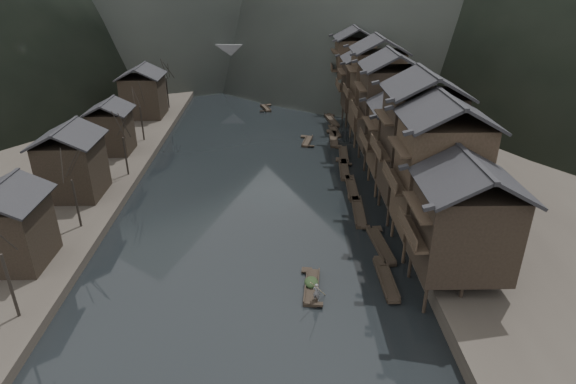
{
  "coord_description": "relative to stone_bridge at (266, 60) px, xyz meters",
  "views": [
    {
      "loc": [
        2.78,
        -40.63,
        25.08
      ],
      "look_at": [
        3.75,
        6.87,
        2.5
      ],
      "focal_mm": 30.0,
      "sensor_mm": 36.0,
      "label": 1
    }
  ],
  "objects": [
    {
      "name": "bamboo_pole",
      "position": [
        5.93,
        -81.03,
        -1.34
      ],
      "size": [
        1.68,
        2.56,
        3.31
      ],
      "primitive_type": "cylinder",
      "rotation": [
        0.74,
        0.0,
        -0.57
      ],
      "color": "#8C7A51",
      "rests_on": "boatman"
    },
    {
      "name": "water",
      "position": [
        0.0,
        -72.0,
        -5.11
      ],
      "size": [
        300.0,
        300.0,
        0.0
      ],
      "primitive_type": "plane",
      "color": "black",
      "rests_on": "ground"
    },
    {
      "name": "boatman",
      "position": [
        5.73,
        -81.03,
        -3.83
      ],
      "size": [
        0.73,
        0.65,
        1.67
      ],
      "primitive_type": "imported",
      "rotation": [
        0.0,
        0.0,
        2.62
      ],
      "color": "#59595C",
      "rests_on": "hero_sampan"
    },
    {
      "name": "left_bank",
      "position": [
        -35.0,
        -32.0,
        -4.51
      ],
      "size": [
        40.0,
        200.0,
        1.2
      ],
      "primitive_type": "cube",
      "color": "#2D2823",
      "rests_on": "ground"
    },
    {
      "name": "right_bank",
      "position": [
        35.0,
        -32.0,
        -4.21
      ],
      "size": [
        40.0,
        200.0,
        1.8
      ],
      "primitive_type": "cube",
      "color": "#2D2823",
      "rests_on": "ground"
    },
    {
      "name": "bare_trees",
      "position": [
        -17.0,
        -55.39,
        1.7
      ],
      "size": [
        3.92,
        62.33,
        7.84
      ],
      "color": "black",
      "rests_on": "left_bank"
    },
    {
      "name": "moored_sampans",
      "position": [
        11.88,
        -44.68,
        -4.91
      ],
      "size": [
        2.96,
        74.24,
        0.47
      ],
      "color": "black",
      "rests_on": "water"
    },
    {
      "name": "cargo_heap",
      "position": [
        5.47,
        -78.88,
        -4.31
      ],
      "size": [
        1.2,
        1.57,
        0.72
      ],
      "primitive_type": "ellipsoid",
      "color": "black",
      "rests_on": "hero_sampan"
    },
    {
      "name": "stone_bridge",
      "position": [
        0.0,
        0.0,
        0.0
      ],
      "size": [
        40.0,
        6.0,
        9.0
      ],
      "color": "#4C4C4F",
      "rests_on": "ground"
    },
    {
      "name": "midriver_boats",
      "position": [
        0.4,
        -19.18,
        -4.91
      ],
      "size": [
        16.88,
        43.47,
        0.45
      ],
      "color": "black",
      "rests_on": "water"
    },
    {
      "name": "hero_sampan",
      "position": [
        5.5,
        -79.13,
        -4.91
      ],
      "size": [
        1.73,
        5.52,
        0.44
      ],
      "color": "black",
      "rests_on": "water"
    },
    {
      "name": "stilt_houses",
      "position": [
        17.28,
        -52.47,
        3.94
      ],
      "size": [
        9.0,
        67.6,
        16.13
      ],
      "color": "black",
      "rests_on": "ground"
    },
    {
      "name": "left_houses",
      "position": [
        -20.5,
        -51.88,
        0.55
      ],
      "size": [
        8.1,
        53.2,
        8.73
      ],
      "color": "black",
      "rests_on": "left_bank"
    }
  ]
}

